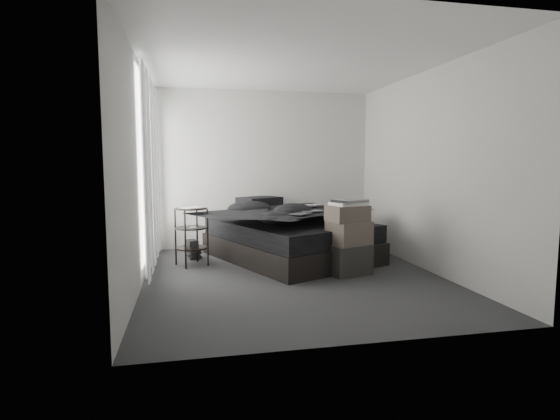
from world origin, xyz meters
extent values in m
cube|color=#303033|center=(0.00, 0.00, 0.00)|extent=(3.60, 4.20, 0.01)
cube|color=white|center=(0.00, 0.00, 2.60)|extent=(3.60, 4.20, 0.01)
cube|color=silver|center=(0.00, 2.10, 1.30)|extent=(3.60, 0.01, 2.60)
cube|color=silver|center=(0.00, -2.10, 1.30)|extent=(3.60, 0.01, 2.60)
cube|color=silver|center=(-1.80, 0.00, 1.30)|extent=(0.01, 4.20, 2.60)
cube|color=silver|center=(1.80, 0.00, 1.30)|extent=(0.01, 4.20, 2.60)
cube|color=white|center=(-1.78, 0.90, 1.35)|extent=(0.02, 2.00, 2.30)
cube|color=white|center=(-1.73, 0.90, 1.28)|extent=(0.06, 2.12, 2.48)
cube|color=black|center=(0.20, 1.02, 0.16)|extent=(2.50, 2.79, 0.31)
cube|color=black|center=(0.20, 1.02, 0.43)|extent=(2.41, 2.70, 0.24)
imported|color=black|center=(0.22, 0.97, 0.69)|extent=(2.33, 2.47, 0.27)
cube|color=black|center=(-0.21, 1.82, 0.63)|extent=(0.82, 0.70, 0.16)
cube|color=black|center=(-0.13, 1.83, 0.78)|extent=(0.78, 0.70, 0.14)
imported|color=silver|center=(0.56, 1.24, 0.84)|extent=(0.39, 0.27, 0.03)
cube|color=black|center=(0.18, 0.35, 0.83)|extent=(0.34, 0.34, 0.01)
cube|color=black|center=(0.42, 0.63, 0.83)|extent=(0.32, 0.24, 0.01)
cube|color=black|center=(0.69, 0.38, 0.84)|extent=(0.31, 0.35, 0.01)
cylinder|color=black|center=(-1.23, 0.87, 0.40)|extent=(0.57, 0.57, 0.79)
cube|color=white|center=(-1.21, 0.87, 0.80)|extent=(0.38, 0.36, 0.02)
cube|color=black|center=(-1.20, 1.31, 0.08)|extent=(0.21, 0.26, 0.16)
cube|color=black|center=(0.71, -0.01, 0.19)|extent=(0.61, 0.53, 0.38)
cube|color=#564B44|center=(0.72, -0.02, 0.53)|extent=(0.58, 0.52, 0.29)
cube|color=#564B44|center=(0.70, -0.01, 0.78)|extent=(0.53, 0.46, 0.20)
cube|color=silver|center=(0.71, -0.01, 0.90)|extent=(0.46, 0.41, 0.04)
cube|color=silver|center=(0.72, -0.02, 0.94)|extent=(0.47, 0.42, 0.04)
camera|label=1|loc=(-1.25, -5.17, 1.40)|focal=28.00mm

